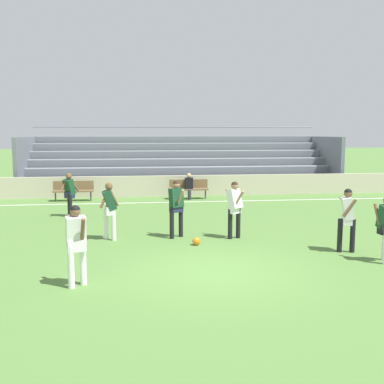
% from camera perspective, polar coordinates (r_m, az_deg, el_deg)
% --- Properties ---
extents(ground_plane, '(160.00, 160.00, 0.00)m').
position_cam_1_polar(ground_plane, '(10.17, 2.98, -10.03)').
color(ground_plane, '#517A38').
extents(field_line_sideline, '(44.00, 0.12, 0.01)m').
position_cam_1_polar(field_line_sideline, '(20.00, -2.07, -1.29)').
color(field_line_sideline, white).
rests_on(field_line_sideline, ground).
extents(sideline_wall, '(48.00, 0.16, 1.01)m').
position_cam_1_polar(sideline_wall, '(21.88, -2.52, 0.79)').
color(sideline_wall, beige).
rests_on(sideline_wall, ground).
extents(bleacher_stand, '(16.69, 4.71, 3.43)m').
position_cam_1_polar(bleacher_stand, '(24.74, -1.33, 3.90)').
color(bleacher_stand, '#9EA3AD').
rests_on(bleacher_stand, ground).
extents(bench_near_wall_gap, '(1.80, 0.40, 0.90)m').
position_cam_1_polar(bench_near_wall_gap, '(21.01, -14.84, 0.38)').
color(bench_near_wall_gap, brown).
rests_on(bench_near_wall_gap, ground).
extents(bench_far_right, '(1.80, 0.40, 0.90)m').
position_cam_1_polar(bench_far_right, '(20.95, -0.42, 0.61)').
color(bench_far_right, brown).
rests_on(bench_far_right, ground).
extents(spectator_seated, '(0.36, 0.42, 1.21)m').
position_cam_1_polar(spectator_seated, '(20.81, -0.38, 1.00)').
color(spectator_seated, '#2D2D38').
rests_on(spectator_seated, ground).
extents(player_white_deep_cover, '(0.52, 0.67, 1.67)m').
position_cam_1_polar(player_white_deep_cover, '(13.07, 5.41, -1.62)').
color(player_white_deep_cover, black).
rests_on(player_white_deep_cover, ground).
extents(player_dark_pressing_high, '(0.47, 0.69, 1.69)m').
position_cam_1_polar(player_dark_pressing_high, '(13.12, -2.01, -1.49)').
color(player_dark_pressing_high, black).
rests_on(player_dark_pressing_high, ground).
extents(player_dark_on_ball, '(0.55, 0.45, 1.66)m').
position_cam_1_polar(player_dark_on_ball, '(13.07, -10.44, -1.74)').
color(player_dark_on_ball, white).
rests_on(player_dark_on_ball, ground).
extents(player_white_dropping_back, '(0.45, 0.57, 1.66)m').
position_cam_1_polar(player_white_dropping_back, '(12.17, 19.10, -2.73)').
color(player_white_dropping_back, black).
rests_on(player_white_dropping_back, ground).
extents(player_dark_trailing_run, '(0.69, 0.51, 1.61)m').
position_cam_1_polar(player_dark_trailing_run, '(17.04, -15.31, 0.13)').
color(player_dark_trailing_run, black).
rests_on(player_dark_trailing_run, ground).
extents(player_white_challenging, '(0.45, 0.57, 1.65)m').
position_cam_1_polar(player_white_challenging, '(9.24, -14.49, -5.74)').
color(player_white_challenging, white).
rests_on(player_white_challenging, ground).
extents(soccer_ball, '(0.22, 0.22, 0.22)m').
position_cam_1_polar(soccer_ball, '(12.40, 0.55, -6.26)').
color(soccer_ball, orange).
rests_on(soccer_ball, ground).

